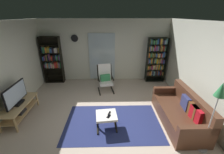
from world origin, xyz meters
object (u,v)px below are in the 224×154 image
at_px(television, 16,95).
at_px(bookshelf_near_tv, 52,59).
at_px(lounge_armchair, 105,77).
at_px(floor_lamp_by_sofa, 219,97).
at_px(tv_stand, 20,108).
at_px(ottoman, 106,117).
at_px(bookshelf_near_sofa, 156,59).
at_px(wall_clock, 75,38).
at_px(cell_phone, 109,116).
at_px(leather_sofa, 180,112).
at_px(tv_remote, 109,113).

distance_m(television, bookshelf_near_tv, 2.47).
height_order(lounge_armchair, floor_lamp_by_sofa, floor_lamp_by_sofa).
xyz_separation_m(tv_stand, ottoman, (2.46, -0.47, 0.03)).
height_order(bookshelf_near_sofa, wall_clock, wall_clock).
bearing_deg(floor_lamp_by_sofa, tv_stand, 165.36).
bearing_deg(cell_phone, leather_sofa, 30.71).
xyz_separation_m(tv_stand, wall_clock, (1.15, 2.62, 1.55)).
distance_m(television, cell_phone, 2.60).
bearing_deg(lounge_armchair, tv_remote, -86.01).
bearing_deg(leather_sofa, wall_clock, 138.78).
relative_size(television, wall_clock, 3.20).
relative_size(tv_stand, floor_lamp_by_sofa, 0.79).
distance_m(leather_sofa, lounge_armchair, 2.82).
height_order(bookshelf_near_sofa, ottoman, bookshelf_near_sofa).
bearing_deg(television, tv_stand, -99.15).
bearing_deg(wall_clock, tv_remote, -65.53).
bearing_deg(lounge_armchair, bookshelf_near_tv, 159.12).
relative_size(lounge_armchair, ottoman, 1.81).
bearing_deg(floor_lamp_by_sofa, bookshelf_near_tv, 140.23).
relative_size(bookshelf_near_sofa, leather_sofa, 0.98).
height_order(tv_stand, bookshelf_near_sofa, bookshelf_near_sofa).
distance_m(television, tv_remote, 2.59).
xyz_separation_m(ottoman, wall_clock, (-1.31, 3.08, 1.51)).
height_order(television, bookshelf_near_tv, bookshelf_near_tv).
height_order(bookshelf_near_tv, ottoman, bookshelf_near_tv).
relative_size(television, lounge_armchair, 0.91).
bearing_deg(bookshelf_near_sofa, bookshelf_near_tv, -179.93).
height_order(bookshelf_near_sofa, cell_phone, bookshelf_near_sofa).
bearing_deg(cell_phone, ottoman, 151.79).
bearing_deg(bookshelf_near_tv, tv_stand, -94.15).
relative_size(ottoman, tv_remote, 3.93).
relative_size(television, bookshelf_near_tv, 0.48).
bearing_deg(lounge_armchair, cell_phone, -86.58).
height_order(tv_remote, floor_lamp_by_sofa, floor_lamp_by_sofa).
bearing_deg(television, bookshelf_near_tv, 85.88).
distance_m(bookshelf_near_tv, bookshelf_near_sofa, 4.36).
bearing_deg(bookshelf_near_sofa, lounge_armchair, -158.49).
relative_size(lounge_armchair, tv_remote, 7.10).
xyz_separation_m(ottoman, cell_phone, (0.06, -0.08, 0.08)).
xyz_separation_m(bookshelf_near_sofa, leather_sofa, (-0.08, -2.75, -0.69)).
height_order(leather_sofa, wall_clock, wall_clock).
height_order(tv_stand, television, television).
xyz_separation_m(tv_stand, cell_phone, (2.52, -0.54, 0.11)).
bearing_deg(ottoman, television, 168.96).
height_order(leather_sofa, cell_phone, leather_sofa).
distance_m(bookshelf_near_tv, cell_phone, 3.85).
distance_m(tv_stand, television, 0.43).
xyz_separation_m(tv_stand, tv_remote, (2.53, -0.42, 0.11)).
xyz_separation_m(tv_remote, wall_clock, (-1.38, 3.04, 1.43)).
height_order(ottoman, wall_clock, wall_clock).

